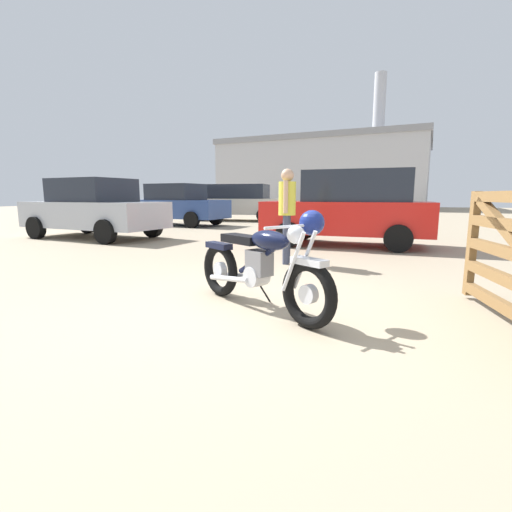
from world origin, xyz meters
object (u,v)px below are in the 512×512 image
vintage_motorcycle (263,265)px  blue_hatchback_right (235,201)px  bystander (287,206)px  silver_sedan_mid (176,205)px  pale_sedan_back (94,209)px  red_hatchback_near (349,208)px

vintage_motorcycle → blue_hatchback_right: (-6.09, 13.08, 0.45)m
bystander → silver_sedan_mid: bearing=126.0°
pale_sedan_back → silver_sedan_mid: bearing=-80.4°
red_hatchback_near → silver_sedan_mid: (-7.35, 3.91, -0.08)m
bystander → silver_sedan_mid: silver_sedan_mid is taller
silver_sedan_mid → red_hatchback_near: bearing=-23.0°
bystander → pale_sedan_back: size_ratio=0.38×
red_hatchback_near → blue_hatchback_right: red_hatchback_near is taller
vintage_motorcycle → silver_sedan_mid: silver_sedan_mid is taller
vintage_motorcycle → bystander: size_ratio=1.11×
bystander → pale_sedan_back: pale_sedan_back is taller
vintage_motorcycle → silver_sedan_mid: bearing=157.3°
blue_hatchback_right → silver_sedan_mid: bearing=-113.1°
vintage_motorcycle → red_hatchback_near: 5.60m
vintage_motorcycle → pale_sedan_back: bearing=175.7°
silver_sedan_mid → vintage_motorcycle: bearing=-48.1°
bystander → pale_sedan_back: (-6.24, 1.94, -0.18)m
silver_sedan_mid → blue_hatchback_right: (1.04, 3.59, 0.10)m
bystander → red_hatchback_near: bearing=67.0°
red_hatchback_near → bystander: bearing=74.4°
bystander → pale_sedan_back: 6.53m
red_hatchback_near → blue_hatchback_right: (-6.31, 7.50, 0.02)m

